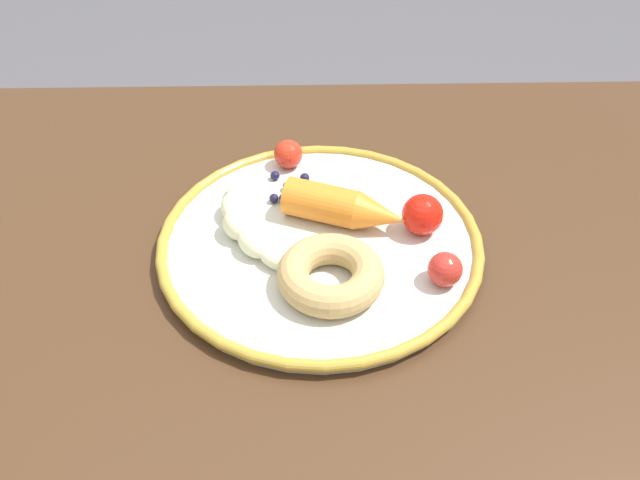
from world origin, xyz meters
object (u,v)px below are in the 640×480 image
donut (331,274)px  tomato_mid (445,269)px  carrot_orange (345,208)px  plate (320,242)px  blueberry_pile (290,186)px  banana (244,224)px  dining_table (275,340)px  tomato_near (422,215)px  tomato_far (288,154)px

donut → tomato_mid: bearing=1.7°
carrot_orange → donut: 0.10m
plate → blueberry_pile: size_ratio=6.42×
banana → plate: bearing=-8.8°
carrot_orange → plate: bearing=-135.1°
plate → donut: 0.07m
dining_table → blueberry_pile: size_ratio=21.10×
carrot_orange → tomato_near: bearing=-10.1°
carrot_orange → blueberry_pile: 0.08m
carrot_orange → blueberry_pile: size_ratio=2.60×
banana → donut: 0.12m
dining_table → carrot_orange: 0.16m
blueberry_pile → tomato_near: tomato_near is taller
banana → tomato_mid: size_ratio=4.53×
banana → donut: bearing=-42.1°
dining_table → carrot_orange: (0.08, 0.08, 0.12)m
donut → plate: bearing=97.5°
dining_table → tomato_mid: bearing=-4.7°
plate → donut: donut is taller
donut → carrot_orange: bearing=78.9°
banana → carrot_orange: bearing=8.1°
blueberry_pile → tomato_near: (0.14, -0.07, 0.01)m
banana → donut: (0.09, -0.08, 0.00)m
donut → tomato_near: size_ratio=2.38×
plate → carrot_orange: 0.05m
banana → tomato_far: (0.04, 0.12, 0.00)m
tomato_near → tomato_far: size_ratio=1.29×
banana → carrot_orange: carrot_orange is taller
plate → blueberry_pile: blueberry_pile is taller
carrot_orange → donut: size_ratio=1.33×
plate → tomato_mid: size_ratio=9.97×
tomato_far → blueberry_pile: bearing=-87.8°
blueberry_pile → tomato_far: tomato_far is taller
plate → donut: size_ratio=3.27×
dining_table → tomato_mid: 0.21m
dining_table → tomato_near: tomato_near is taller
tomato_near → tomato_mid: (0.01, -0.08, -0.00)m
tomato_mid → tomato_far: same height
plate → donut: bearing=-82.5°
tomato_far → tomato_mid: bearing=-52.0°
plate → tomato_near: bearing=6.9°
plate → blueberry_pile: (-0.03, 0.08, 0.01)m
donut → tomato_mid: (0.11, 0.00, 0.00)m
tomato_near → carrot_orange: bearing=169.9°
plate → tomato_mid: (0.12, -0.06, 0.02)m
donut → tomato_far: bearing=102.2°
dining_table → tomato_near: 0.21m
banana → tomato_mid: (0.20, -0.08, 0.00)m
donut → blueberry_pile: size_ratio=1.96×
carrot_orange → donut: carrot_orange is taller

